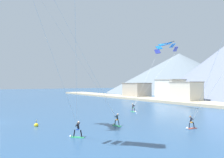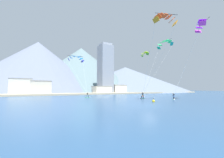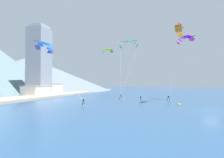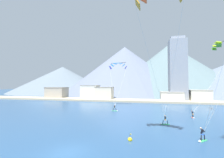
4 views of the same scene
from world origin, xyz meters
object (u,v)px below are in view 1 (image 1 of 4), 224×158
kitesurfer_near_trail (134,110)px  kitesurfer_mid_center (76,132)px  kitesurfer_near_lead (116,122)px  kitesurfer_far_left (190,125)px  parafoil_kite_near_trail (165,47)px  race_marker_buoy (36,125)px

kitesurfer_near_trail → kitesurfer_mid_center: kitesurfer_mid_center is taller
kitesurfer_near_lead → kitesurfer_near_trail: (-11.51, 11.45, -0.01)m
kitesurfer_far_left → parafoil_kite_near_trail: 27.36m
race_marker_buoy → kitesurfer_far_left: bearing=53.7°
kitesurfer_near_lead → kitesurfer_far_left: kitesurfer_near_lead is taller
kitesurfer_near_trail → race_marker_buoy: 21.72m
kitesurfer_near_lead → parafoil_kite_near_trail: bearing=120.9°
kitesurfer_near_trail → kitesurfer_mid_center: 24.32m
kitesurfer_near_lead → race_marker_buoy: bearing=-119.0°
kitesurfer_near_lead → kitesurfer_mid_center: kitesurfer_mid_center is taller
kitesurfer_near_trail → kitesurfer_far_left: kitesurfer_near_trail is taller
kitesurfer_near_trail → parafoil_kite_near_trail: (-1.05, 9.53, 13.32)m
race_marker_buoy → kitesurfer_near_lead: bearing=61.0°
kitesurfer_mid_center → parafoil_kite_near_trail: size_ratio=0.13×
kitesurfer_mid_center → race_marker_buoy: 9.17m
kitesurfer_near_lead → kitesurfer_far_left: (6.68, 6.84, -0.05)m
parafoil_kite_near_trail → kitesurfer_far_left: bearing=-36.3°
kitesurfer_near_trail → race_marker_buoy: kitesurfer_near_trail is taller
parafoil_kite_near_trail → race_marker_buoy: size_ratio=13.23×
kitesurfer_near_trail → kitesurfer_mid_center: (15.31, -18.90, 0.05)m
parafoil_kite_near_trail → race_marker_buoy: 34.05m
kitesurfer_near_lead → kitesurfer_far_left: bearing=45.7°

